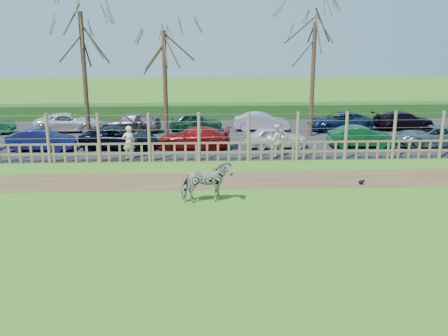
{
  "coord_description": "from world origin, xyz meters",
  "views": [
    {
      "loc": [
        0.09,
        -16.68,
        6.24
      ],
      "look_at": [
        1.0,
        2.5,
        1.1
      ],
      "focal_mm": 40.0,
      "sensor_mm": 36.0,
      "label": 1
    }
  ],
  "objects_px": {
    "car_13": "(404,120)",
    "car_1": "(41,140)",
    "visitor_a": "(129,142)",
    "car_12": "(340,121)",
    "car_4": "(276,137)",
    "car_10": "(196,122)",
    "tree_left": "(83,46)",
    "car_2": "(119,138)",
    "car_5": "(361,137)",
    "zebra": "(206,182)",
    "tree_right": "(314,52)",
    "visitor_b": "(276,140)",
    "crow": "(361,182)",
    "car_8": "(68,122)",
    "car_11": "(262,122)",
    "car_3": "(194,138)",
    "car_9": "(129,123)",
    "tree_mid": "(164,59)",
    "car_6": "(432,136)"
  },
  "relations": [
    {
      "from": "car_12",
      "to": "tree_right",
      "type": "bearing_deg",
      "value": -58.55
    },
    {
      "from": "car_3",
      "to": "car_10",
      "type": "distance_m",
      "value": 5.38
    },
    {
      "from": "car_1",
      "to": "car_3",
      "type": "bearing_deg",
      "value": -86.03
    },
    {
      "from": "crow",
      "to": "car_9",
      "type": "distance_m",
      "value": 16.91
    },
    {
      "from": "visitor_b",
      "to": "crow",
      "type": "relative_size",
      "value": 6.33
    },
    {
      "from": "car_8",
      "to": "car_11",
      "type": "distance_m",
      "value": 12.82
    },
    {
      "from": "car_2",
      "to": "car_5",
      "type": "bearing_deg",
      "value": -84.42
    },
    {
      "from": "visitor_a",
      "to": "car_12",
      "type": "height_order",
      "value": "visitor_a"
    },
    {
      "from": "visitor_b",
      "to": "car_11",
      "type": "xyz_separation_m",
      "value": [
        0.16,
        7.4,
        -0.26
      ]
    },
    {
      "from": "visitor_a",
      "to": "car_1",
      "type": "bearing_deg",
      "value": -40.58
    },
    {
      "from": "car_11",
      "to": "car_12",
      "type": "height_order",
      "value": "same"
    },
    {
      "from": "car_4",
      "to": "tree_right",
      "type": "bearing_deg",
      "value": -44.73
    },
    {
      "from": "zebra",
      "to": "car_8",
      "type": "relative_size",
      "value": 0.45
    },
    {
      "from": "car_10",
      "to": "zebra",
      "type": "bearing_deg",
      "value": 179.01
    },
    {
      "from": "visitor_b",
      "to": "crow",
      "type": "height_order",
      "value": "visitor_b"
    },
    {
      "from": "car_13",
      "to": "car_1",
      "type": "bearing_deg",
      "value": 97.02
    },
    {
      "from": "zebra",
      "to": "visitor_b",
      "type": "bearing_deg",
      "value": -36.59
    },
    {
      "from": "car_6",
      "to": "car_8",
      "type": "distance_m",
      "value": 22.7
    },
    {
      "from": "car_12",
      "to": "visitor_b",
      "type": "bearing_deg",
      "value": -44.24
    },
    {
      "from": "car_4",
      "to": "car_12",
      "type": "bearing_deg",
      "value": -49.37
    },
    {
      "from": "car_2",
      "to": "car_6",
      "type": "xyz_separation_m",
      "value": [
        17.79,
        -0.4,
        0.0
      ]
    },
    {
      "from": "car_9",
      "to": "car_11",
      "type": "distance_m",
      "value": 8.74
    },
    {
      "from": "car_12",
      "to": "car_4",
      "type": "bearing_deg",
      "value": -52.3
    },
    {
      "from": "car_10",
      "to": "tree_left",
      "type": "bearing_deg",
      "value": 117.84
    },
    {
      "from": "car_2",
      "to": "car_11",
      "type": "xyz_separation_m",
      "value": [
        8.64,
        5.0,
        0.0
      ]
    },
    {
      "from": "visitor_b",
      "to": "car_9",
      "type": "xyz_separation_m",
      "value": [
        -8.58,
        7.24,
        -0.26
      ]
    },
    {
      "from": "tree_mid",
      "to": "car_11",
      "type": "bearing_deg",
      "value": 22.75
    },
    {
      "from": "car_6",
      "to": "car_4",
      "type": "bearing_deg",
      "value": -88.68
    },
    {
      "from": "car_3",
      "to": "car_13",
      "type": "height_order",
      "value": "same"
    },
    {
      "from": "car_1",
      "to": "car_8",
      "type": "distance_m",
      "value": 5.65
    },
    {
      "from": "tree_right",
      "to": "car_10",
      "type": "distance_m",
      "value": 8.87
    },
    {
      "from": "tree_right",
      "to": "car_9",
      "type": "bearing_deg",
      "value": 170.6
    },
    {
      "from": "car_2",
      "to": "car_13",
      "type": "relative_size",
      "value": 1.04
    },
    {
      "from": "car_5",
      "to": "crow",
      "type": "bearing_deg",
      "value": 165.26
    },
    {
      "from": "car_10",
      "to": "car_6",
      "type": "bearing_deg",
      "value": -115.27
    },
    {
      "from": "tree_right",
      "to": "car_3",
      "type": "height_order",
      "value": "tree_right"
    },
    {
      "from": "visitor_b",
      "to": "car_9",
      "type": "distance_m",
      "value": 11.23
    },
    {
      "from": "car_3",
      "to": "car_1",
      "type": "bearing_deg",
      "value": -82.86
    },
    {
      "from": "visitor_b",
      "to": "crow",
      "type": "distance_m",
      "value": 5.96
    },
    {
      "from": "car_2",
      "to": "car_10",
      "type": "relative_size",
      "value": 1.23
    },
    {
      "from": "visitor_a",
      "to": "zebra",
      "type": "bearing_deg",
      "value": 101.53
    },
    {
      "from": "car_1",
      "to": "car_12",
      "type": "relative_size",
      "value": 0.84
    },
    {
      "from": "car_4",
      "to": "car_1",
      "type": "bearing_deg",
      "value": 85.62
    },
    {
      "from": "tree_right",
      "to": "crow",
      "type": "relative_size",
      "value": 26.99
    },
    {
      "from": "car_1",
      "to": "car_2",
      "type": "height_order",
      "value": "same"
    },
    {
      "from": "zebra",
      "to": "car_2",
      "type": "distance_m",
      "value": 10.68
    },
    {
      "from": "car_13",
      "to": "car_9",
      "type": "bearing_deg",
      "value": 84.23
    },
    {
      "from": "zebra",
      "to": "car_5",
      "type": "distance_m",
      "value": 12.85
    },
    {
      "from": "tree_right",
      "to": "car_5",
      "type": "relative_size",
      "value": 2.02
    },
    {
      "from": "car_6",
      "to": "car_13",
      "type": "xyz_separation_m",
      "value": [
        0.52,
        5.43,
        0.0
      ]
    }
  ]
}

